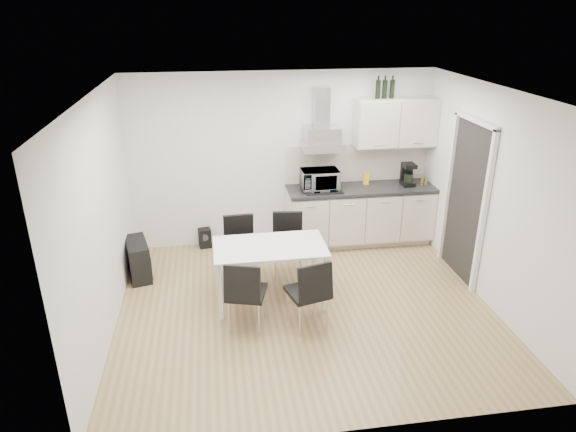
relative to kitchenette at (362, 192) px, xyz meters
name	(u,v)px	position (x,y,z in m)	size (l,w,h in m)	color
ground	(305,307)	(-1.18, -1.73, -0.83)	(4.50, 4.50, 0.00)	tan
wall_back	(282,160)	(-1.18, 0.27, 0.47)	(4.50, 0.10, 2.60)	white
wall_front	(354,304)	(-1.18, -3.73, 0.47)	(4.50, 0.10, 2.60)	white
wall_left	(101,221)	(-3.43, -1.73, 0.47)	(0.10, 4.00, 2.60)	white
wall_right	(492,199)	(1.07, -1.73, 0.47)	(0.10, 4.00, 2.60)	white
ceiling	(308,93)	(-1.18, -1.73, 1.77)	(4.50, 4.50, 0.00)	white
doorway	(465,202)	(1.03, -1.18, 0.22)	(0.08, 1.04, 2.10)	white
kitchenette	(362,192)	(0.00, 0.00, 0.00)	(2.22, 0.64, 2.52)	beige
dining_table	(270,252)	(-1.58, -1.49, -0.16)	(1.36, 0.78, 0.75)	white
chair_far_left	(241,250)	(-1.91, -0.93, -0.39)	(0.44, 0.50, 0.88)	black
chair_far_right	(288,247)	(-1.28, -0.92, -0.39)	(0.44, 0.50, 0.88)	black
chair_near_left	(246,293)	(-1.92, -2.03, -0.39)	(0.44, 0.50, 0.88)	black
chair_near_right	(307,293)	(-1.24, -2.12, -0.39)	(0.44, 0.50, 0.88)	black
guitar_amp	(138,259)	(-3.28, -0.63, -0.57)	(0.41, 0.66, 0.52)	black
floor_speaker	(205,238)	(-2.40, 0.17, -0.68)	(0.18, 0.16, 0.30)	black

